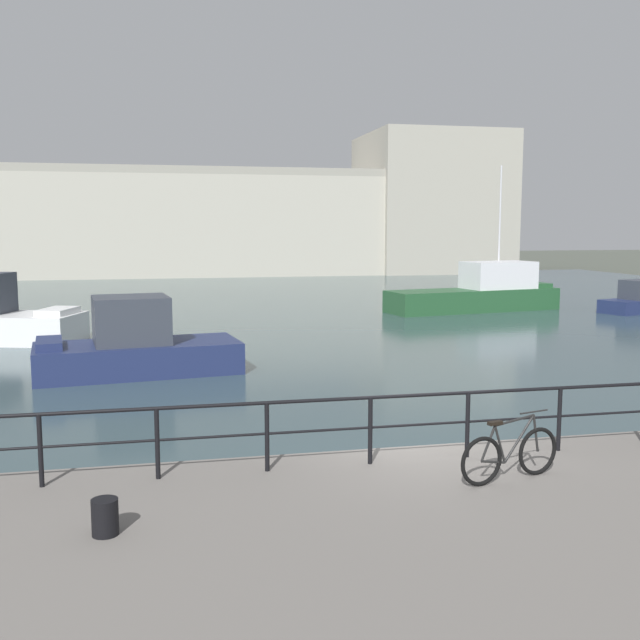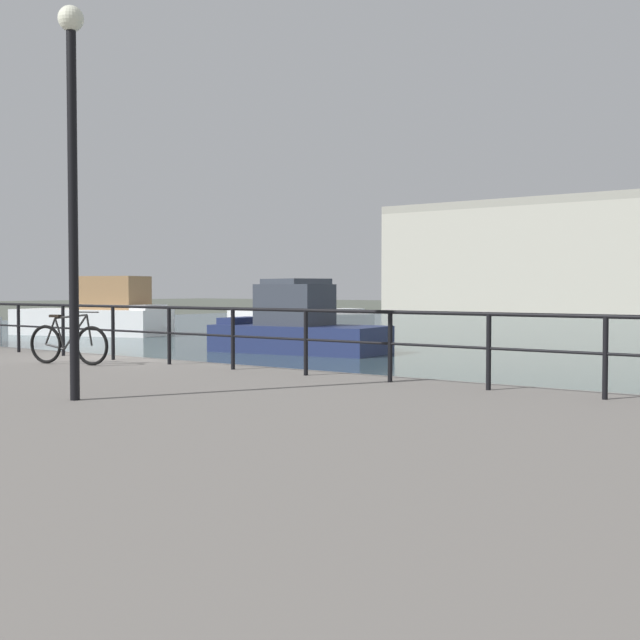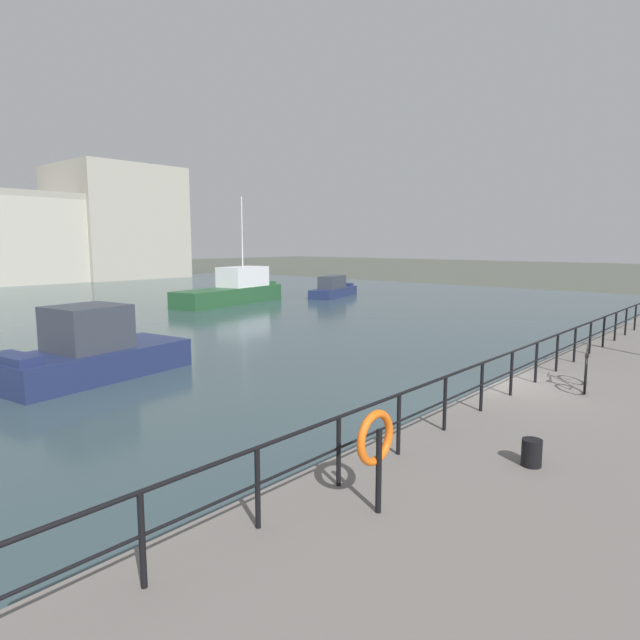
{
  "view_description": "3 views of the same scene",
  "coord_description": "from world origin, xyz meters",
  "px_view_note": "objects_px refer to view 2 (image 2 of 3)",
  "views": [
    {
      "loc": [
        -4.21,
        -11.39,
        4.54
      ],
      "look_at": [
        -0.07,
        7.68,
        2.07
      ],
      "focal_mm": 41.29,
      "sensor_mm": 36.0,
      "label": 1
    },
    {
      "loc": [
        13.76,
        -11.35,
        2.29
      ],
      "look_at": [
        1.33,
        4.84,
        1.52
      ],
      "focal_mm": 47.35,
      "sensor_mm": 36.0,
      "label": 2
    },
    {
      "loc": [
        -13.55,
        -5.61,
        4.45
      ],
      "look_at": [
        1.05,
        7.08,
        1.73
      ],
      "focal_mm": 30.83,
      "sensor_mm": 36.0,
      "label": 3
    }
  ],
  "objects_px": {
    "moored_white_yacht": "(297,329)",
    "moored_harbor_tender": "(98,314)",
    "parked_bicycle": "(68,343)",
    "quay_lamp_post": "(72,151)",
    "moored_red_daysailer": "(296,316)"
  },
  "relations": [
    {
      "from": "parked_bicycle",
      "to": "quay_lamp_post",
      "type": "height_order",
      "value": "quay_lamp_post"
    },
    {
      "from": "moored_white_yacht",
      "to": "parked_bicycle",
      "type": "distance_m",
      "value": 14.88
    },
    {
      "from": "quay_lamp_post",
      "to": "moored_harbor_tender",
      "type": "bearing_deg",
      "value": 141.79
    },
    {
      "from": "moored_white_yacht",
      "to": "moored_red_daysailer",
      "type": "bearing_deg",
      "value": -58.29
    },
    {
      "from": "moored_harbor_tender",
      "to": "parked_bicycle",
      "type": "distance_m",
      "value": 26.17
    },
    {
      "from": "moored_red_daysailer",
      "to": "moored_white_yacht",
      "type": "bearing_deg",
      "value": -32.51
    },
    {
      "from": "moored_harbor_tender",
      "to": "quay_lamp_post",
      "type": "height_order",
      "value": "quay_lamp_post"
    },
    {
      "from": "parked_bicycle",
      "to": "moored_red_daysailer",
      "type": "bearing_deg",
      "value": 104.83
    },
    {
      "from": "moored_harbor_tender",
      "to": "parked_bicycle",
      "type": "relative_size",
      "value": 4.67
    },
    {
      "from": "quay_lamp_post",
      "to": "moored_white_yacht",
      "type": "bearing_deg",
      "value": 120.81
    },
    {
      "from": "moored_white_yacht",
      "to": "moored_harbor_tender",
      "type": "xyz_separation_m",
      "value": [
        -14.66,
        2.68,
        0.18
      ]
    },
    {
      "from": "moored_red_daysailer",
      "to": "moored_harbor_tender",
      "type": "xyz_separation_m",
      "value": [
        -8.02,
        -5.4,
        0.06
      ]
    },
    {
      "from": "moored_red_daysailer",
      "to": "moored_white_yacht",
      "type": "xyz_separation_m",
      "value": [
        6.64,
        -8.08,
        -0.11
      ]
    },
    {
      "from": "moored_red_daysailer",
      "to": "moored_harbor_tender",
      "type": "distance_m",
      "value": 9.67
    },
    {
      "from": "moored_white_yacht",
      "to": "quay_lamp_post",
      "type": "distance_m",
      "value": 19.69
    }
  ]
}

